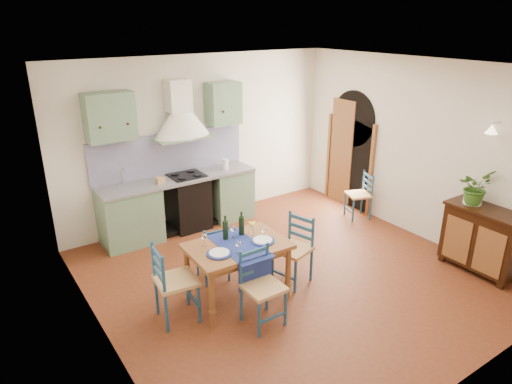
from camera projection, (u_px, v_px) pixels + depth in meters
floor at (290, 275)px, 6.32m from camera, size 5.00×5.00×0.00m
back_wall at (182, 167)px, 7.46m from camera, size 5.00×0.96×2.80m
right_wall at (403, 150)px, 7.37m from camera, size 0.26×5.00×2.80m
left_wall at (95, 228)px, 4.50m from camera, size 0.04×5.00×2.80m
ceiling at (296, 66)px, 5.31m from camera, size 5.00×5.00×0.01m
dining_table at (238, 251)px, 5.55m from camera, size 1.23×0.93×1.08m
chair_near at (262, 287)px, 5.19m from camera, size 0.43×0.43×0.92m
chair_far at (213, 251)px, 6.08m from camera, size 0.43×0.43×0.82m
chair_left at (173, 282)px, 5.23m from camera, size 0.50×0.50×0.97m
chair_right at (294, 249)px, 6.03m from camera, size 0.53×0.53×0.93m
chair_spare at (360, 195)px, 8.00m from camera, size 0.49×0.49×0.82m
sideboard at (483, 238)px, 6.26m from camera, size 0.50×1.05×0.94m
potted_plant at (475, 187)px, 6.20m from camera, size 0.47×0.41×0.49m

